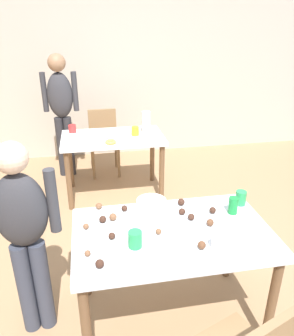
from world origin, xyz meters
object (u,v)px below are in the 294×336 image
object	(u,v)px
dining_table_near	(172,243)
person_adult_far	(61,105)
dining_table_far	(113,145)
mixing_bowl	(151,205)
soda_can	(233,205)
person_girl_near	(24,228)
chair_far_table	(104,138)
pitcher_far	(146,122)

from	to	relation	value
dining_table_near	person_adult_far	bearing A→B (deg)	106.98
dining_table_far	mixing_bowl	distance (m)	1.69
dining_table_near	soda_can	distance (m)	0.52
soda_can	person_girl_near	bearing A→B (deg)	-178.01
person_adult_far	chair_far_table	bearing A→B (deg)	2.66
chair_far_table	pitcher_far	distance (m)	0.89
chair_far_table	person_girl_near	bearing A→B (deg)	-103.97
person_girl_near	pitcher_far	distance (m)	2.22
person_adult_far	mixing_bowl	distance (m)	2.47
chair_far_table	soda_can	size ratio (longest dim) A/B	7.13
dining_table_near	pitcher_far	distance (m)	2.03
person_girl_near	dining_table_near	bearing A→B (deg)	-5.52
soda_can	pitcher_far	distance (m)	1.90
mixing_bowl	pitcher_far	bearing A→B (deg)	80.98
dining_table_far	soda_can	world-z (taller)	soda_can
dining_table_near	mixing_bowl	bearing A→B (deg)	106.39
soda_can	mixing_bowl	bearing A→B (deg)	165.79
mixing_bowl	pitcher_far	distance (m)	1.76
person_adult_far	soda_can	distance (m)	2.81
soda_can	person_adult_far	bearing A→B (deg)	117.12
chair_far_table	pitcher_far	bearing A→B (deg)	-53.64
soda_can	chair_far_table	bearing A→B (deg)	106.73
chair_far_table	soda_can	world-z (taller)	soda_can
dining_table_near	person_adult_far	xyz separation A→B (m)	(-0.80, 2.63, 0.32)
dining_table_near	mixing_bowl	world-z (taller)	mixing_bowl
dining_table_far	person_adult_far	distance (m)	0.96
person_girl_near	soda_can	distance (m)	1.40
person_girl_near	mixing_bowl	xyz separation A→B (m)	(0.84, 0.19, -0.03)
chair_far_table	pitcher_far	xyz separation A→B (m)	(0.48, -0.65, 0.38)
person_girl_near	pitcher_far	bearing A→B (deg)	59.87
dining_table_far	soda_can	bearing A→B (deg)	-69.38
person_adult_far	pitcher_far	world-z (taller)	person_adult_far
person_adult_far	pitcher_far	size ratio (longest dim) A/B	6.27
chair_far_table	person_girl_near	world-z (taller)	person_girl_near
mixing_bowl	pitcher_far	size ratio (longest dim) A/B	0.82
chair_far_table	mixing_bowl	distance (m)	2.41
person_girl_near	person_adult_far	world-z (taller)	person_adult_far
person_adult_far	mixing_bowl	world-z (taller)	person_adult_far
person_girl_near	dining_table_far	bearing A→B (deg)	69.18
person_girl_near	soda_can	world-z (taller)	person_girl_near
dining_table_far	soda_can	size ratio (longest dim) A/B	9.63
person_girl_near	pitcher_far	size ratio (longest dim) A/B	5.41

